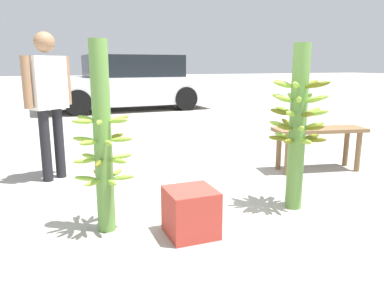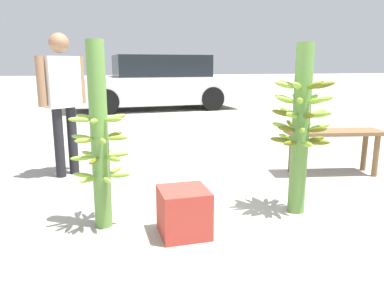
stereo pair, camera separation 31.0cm
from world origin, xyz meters
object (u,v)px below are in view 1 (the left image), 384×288
at_px(banana_stalk_center, 298,124).
at_px(produce_crate, 191,212).
at_px(parked_car, 129,84).
at_px(market_bench, 319,137).
at_px(vendor_person, 48,93).
at_px(banana_stalk_left, 103,141).

bearing_deg(banana_stalk_center, produce_crate, -170.35).
height_order(parked_car, produce_crate, parked_car).
bearing_deg(market_bench, parked_car, 107.94).
bearing_deg(parked_car, banana_stalk_center, 176.61).
distance_m(banana_stalk_center, vendor_person, 2.52).
relative_size(parked_car, produce_crate, 13.15).
bearing_deg(vendor_person, parked_car, -144.34).
xyz_separation_m(parked_car, produce_crate, (-1.19, -7.76, -0.52)).
height_order(banana_stalk_left, parked_car, parked_car).
xyz_separation_m(banana_stalk_center, market_bench, (0.97, 0.87, -0.33)).
xyz_separation_m(vendor_person, produce_crate, (0.89, -1.80, -0.75)).
bearing_deg(market_bench, banana_stalk_center, -126.96).
bearing_deg(produce_crate, market_bench, 27.67).
height_order(banana_stalk_center, market_bench, banana_stalk_center).
relative_size(market_bench, parked_car, 0.24).
relative_size(banana_stalk_left, banana_stalk_center, 1.00).
height_order(banana_stalk_left, produce_crate, banana_stalk_left).
relative_size(banana_stalk_left, produce_crate, 4.04).
distance_m(banana_stalk_center, parked_car, 7.59).
xyz_separation_m(banana_stalk_left, parked_car, (1.75, 7.46, 0.01)).
relative_size(banana_stalk_center, produce_crate, 4.03).
bearing_deg(market_bench, produce_crate, -141.21).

